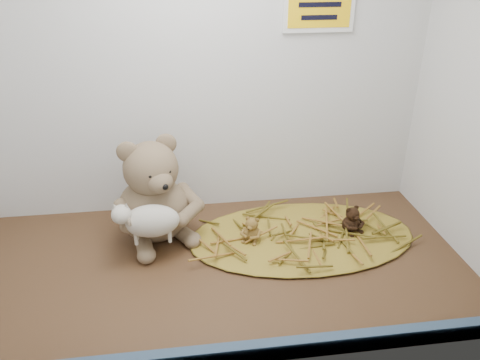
{
  "coord_description": "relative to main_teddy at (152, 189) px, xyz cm",
  "views": [
    {
      "loc": [
        -6.07,
        -90.05,
        68.03
      ],
      "look_at": [
        6.72,
        4.49,
        20.12
      ],
      "focal_mm": 35.0,
      "sensor_mm": 36.0,
      "label": 1
    }
  ],
  "objects": [
    {
      "name": "alcove_shell",
      "position": [
        14.05,
        -5.96,
        31.34
      ],
      "size": [
        120.4,
        60.2,
        90.4
      ],
      "color": "#3B2914",
      "rests_on": "ground"
    },
    {
      "name": "mini_teddy_brown",
      "position": [
        50.69,
        -5.84,
        -8.92
      ],
      "size": [
        7.68,
        7.86,
        7.21
      ],
      "primitive_type": null,
      "rotation": [
        0.0,
        0.0,
        0.38
      ],
      "color": "black",
      "rests_on": "straw_bed"
    },
    {
      "name": "mini_teddy_tan",
      "position": [
        24.35,
        -6.57,
        -9.22
      ],
      "size": [
        7.43,
        7.54,
        6.61
      ],
      "primitive_type": null,
      "rotation": [
        0.0,
        0.0,
        -0.52
      ],
      "color": "brown",
      "rests_on": "straw_bed"
    },
    {
      "name": "wall_sign",
      "position": [
        44.05,
        14.44,
        41.34
      ],
      "size": [
        16.0,
        1.2,
        11.0
      ],
      "primitive_type": "cube",
      "color": "#DCA90B",
      "rests_on": "back_wall"
    },
    {
      "name": "front_rail",
      "position": [
        14.05,
        -43.76,
        -11.86
      ],
      "size": [
        119.28,
        2.2,
        3.6
      ],
      "primitive_type": "cube",
      "color": "#39556D",
      "rests_on": "shelf_floor"
    },
    {
      "name": "toy_lamb",
      "position": [
        0.0,
        -9.79,
        -3.19
      ],
      "size": [
        16.95,
        10.34,
        10.95
      ],
      "primitive_type": null,
      "color": "beige",
      "rests_on": "main_teddy"
    },
    {
      "name": "straw_bed",
      "position": [
        37.52,
        -6.2,
        -13.09
      ],
      "size": [
        58.82,
        34.15,
        1.14
      ],
      "primitive_type": "ellipsoid",
      "color": "olive",
      "rests_on": "shelf_floor"
    },
    {
      "name": "main_teddy",
      "position": [
        0.0,
        0.0,
        0.0
      ],
      "size": [
        29.51,
        30.14,
        27.33
      ],
      "primitive_type": null,
      "rotation": [
        0.0,
        0.0,
        0.41
      ],
      "color": "#7E6C4E",
      "rests_on": "shelf_floor"
    }
  ]
}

